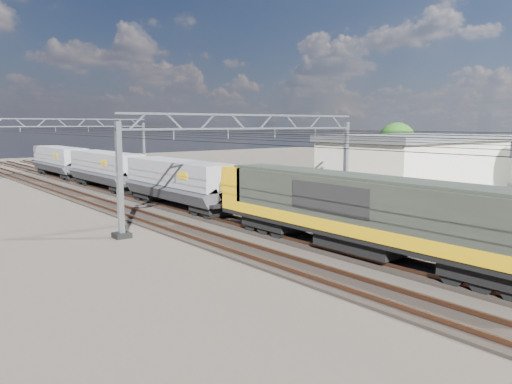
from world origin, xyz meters
TOP-DOWN VIEW (x-y plane):
  - ground at (0.00, 0.00)m, footprint 160.00×160.00m
  - track_outer_west at (-6.00, 0.00)m, footprint 2.60×140.00m
  - track_loco at (-2.00, 0.00)m, footprint 2.60×140.00m
  - track_inner_east at (2.00, 0.00)m, footprint 2.60×140.00m
  - track_outer_east at (6.00, 0.00)m, footprint 2.60×140.00m
  - catenary_gantry_mid at (0.00, 4.00)m, footprint 19.90×0.90m
  - catenary_gantry_far at (0.00, 40.00)m, footprint 19.90×0.90m
  - overhead_wires at (0.00, 8.00)m, footprint 12.03×140.00m
  - locomotive at (-2.00, -7.20)m, footprint 2.76×21.10m
  - hopper_wagon_lead at (-2.00, 10.50)m, footprint 3.38×13.00m
  - hopper_wagon_mid at (-2.00, 24.70)m, footprint 3.38×13.00m
  - hopper_wagon_third at (-2.00, 38.90)m, footprint 3.38×13.00m
  - industrial_shed at (22.00, 6.00)m, footprint 18.60×10.60m
  - tree_far at (30.32, 13.79)m, footprint 5.01×4.61m

SIDE VIEW (x-z plane):
  - ground at x=0.00m, z-range 0.00..0.00m
  - track_outer_west at x=-6.00m, z-range -0.08..0.22m
  - track_loco at x=-2.00m, z-range -0.08..0.22m
  - track_inner_east at x=2.00m, z-range -0.08..0.22m
  - track_outer_east at x=6.00m, z-range -0.08..0.22m
  - hopper_wagon_lead at x=-2.00m, z-range 0.60..3.86m
  - hopper_wagon_mid at x=-2.00m, z-range 0.60..3.86m
  - hopper_wagon_third at x=-2.00m, z-range 0.60..3.86m
  - locomotive at x=-2.00m, z-range 0.52..4.14m
  - industrial_shed at x=22.00m, z-range 0.03..5.43m
  - catenary_gantry_mid at x=0.00m, z-range 0.35..7.46m
  - catenary_gantry_far at x=0.00m, z-range 0.35..7.46m
  - tree_far at x=30.32m, z-range 0.91..7.57m
  - overhead_wires at x=0.00m, z-range 5.48..6.02m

